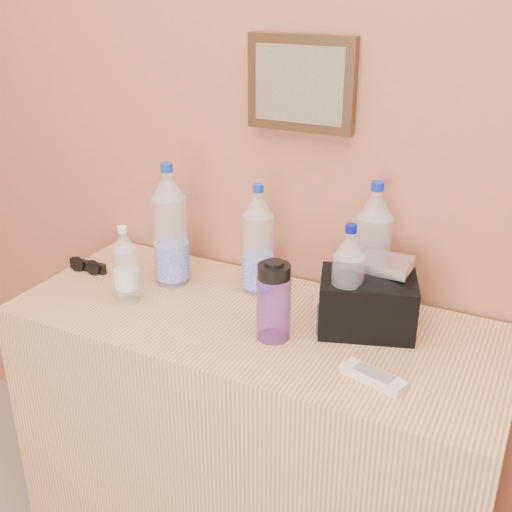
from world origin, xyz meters
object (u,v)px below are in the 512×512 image
at_px(dresser, 255,442).
at_px(ac_remote, 373,377).
at_px(pet_small, 126,269).
at_px(toiletry_bag, 367,300).
at_px(pet_large_c, 372,252).
at_px(nalgene_bottle, 274,301).
at_px(pet_large_a, 170,231).
at_px(pet_large_b, 258,245).
at_px(pet_large_d, 347,287).
at_px(foil_packet, 385,264).
at_px(sunglasses, 88,266).

bearing_deg(dresser, ac_remote, -20.34).
bearing_deg(ac_remote, pet_small, -169.28).
bearing_deg(toiletry_bag, pet_small, 174.90).
height_order(dresser, pet_large_c, pet_large_c).
relative_size(dresser, nalgene_bottle, 6.32).
bearing_deg(pet_small, dresser, 10.29).
bearing_deg(pet_large_a, pet_large_b, 14.06).
bearing_deg(pet_large_d, pet_large_b, 158.51).
distance_m(pet_large_a, pet_large_b, 0.26).
height_order(ac_remote, foil_packet, foil_packet).
height_order(pet_large_b, ac_remote, pet_large_b).
bearing_deg(pet_large_c, pet_large_b, -168.43).
xyz_separation_m(nalgene_bottle, sunglasses, (-0.68, 0.10, -0.09)).
xyz_separation_m(pet_small, sunglasses, (-0.23, 0.10, -0.08)).
relative_size(pet_large_b, ac_remote, 2.09).
bearing_deg(dresser, pet_large_d, 8.15).
bearing_deg(pet_large_a, pet_large_d, -5.92).
xyz_separation_m(dresser, foil_packet, (0.31, 0.11, 0.59)).
bearing_deg(pet_large_c, pet_small, -154.88).
relative_size(toiletry_bag, foil_packet, 1.89).
xyz_separation_m(sunglasses, toiletry_bag, (0.87, 0.05, 0.06)).
height_order(pet_large_c, foil_packet, pet_large_c).
xyz_separation_m(pet_small, ac_remote, (0.73, -0.07, -0.09)).
bearing_deg(nalgene_bottle, pet_large_a, 158.94).
bearing_deg(toiletry_bag, sunglasses, 164.90).
distance_m(pet_large_c, nalgene_bottle, 0.33).
distance_m(nalgene_bottle, toiletry_bag, 0.24).
xyz_separation_m(pet_large_d, sunglasses, (-0.83, 0.00, -0.11)).
bearing_deg(pet_large_a, nalgene_bottle, -21.06).
relative_size(dresser, pet_large_c, 3.76).
bearing_deg(foil_packet, dresser, -159.76).
relative_size(sunglasses, toiletry_bag, 0.54).
bearing_deg(sunglasses, pet_large_c, 11.02).
bearing_deg(ac_remote, foil_packet, 119.29).
xyz_separation_m(pet_large_d, toiletry_bag, (0.04, 0.05, -0.05)).
bearing_deg(pet_large_b, foil_packet, -6.27).
relative_size(pet_large_d, pet_small, 1.34).
bearing_deg(pet_large_b, nalgene_bottle, -55.24).
distance_m(sunglasses, foil_packet, 0.92).
xyz_separation_m(pet_large_c, foil_packet, (0.06, -0.11, 0.02)).
height_order(nalgene_bottle, toiletry_bag, nalgene_bottle).
relative_size(dresser, pet_large_b, 4.15).
bearing_deg(toiletry_bag, pet_large_a, 160.97).
bearing_deg(ac_remote, dresser, 175.83).
height_order(pet_small, foil_packet, pet_small).
height_order(dresser, nalgene_bottle, nalgene_bottle).
bearing_deg(pet_large_d, pet_small, -170.55).
distance_m(sunglasses, ac_remote, 0.97).
relative_size(dresser, toiletry_bag, 5.53).
height_order(pet_large_c, nalgene_bottle, pet_large_c).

